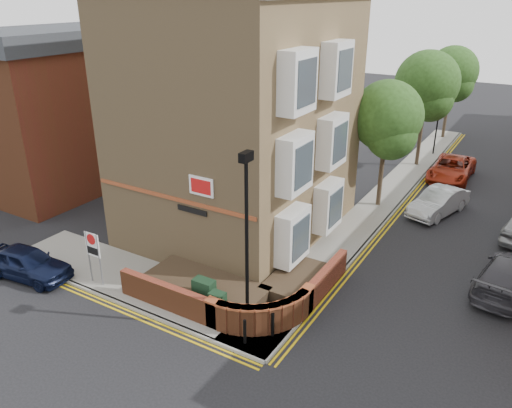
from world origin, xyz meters
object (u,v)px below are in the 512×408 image
object	(u,v)px
utility_cabinet_large	(204,294)
navy_hatchback	(27,263)
lamppost	(247,244)
silver_car_near	(439,202)
zone_sign	(93,249)

from	to	relation	value
utility_cabinet_large	navy_hatchback	distance (m)	7.81
lamppost	silver_car_near	world-z (taller)	lamppost
zone_sign	utility_cabinet_large	bearing A→B (deg)	9.69
utility_cabinet_large	zone_sign	bearing A→B (deg)	-170.31
utility_cabinet_large	navy_hatchback	world-z (taller)	utility_cabinet_large
silver_car_near	lamppost	bearing A→B (deg)	-87.47
utility_cabinet_large	silver_car_near	size ratio (longest dim) A/B	0.29
navy_hatchback	silver_car_near	world-z (taller)	silver_car_near
utility_cabinet_large	silver_car_near	world-z (taller)	silver_car_near
utility_cabinet_large	navy_hatchback	xyz separation A→B (m)	(-7.60, -1.80, -0.06)
utility_cabinet_large	navy_hatchback	bearing A→B (deg)	-166.67
lamppost	zone_sign	distance (m)	6.85
lamppost	utility_cabinet_large	xyz separation A→B (m)	(-1.90, 0.10, -2.62)
utility_cabinet_large	zone_sign	distance (m)	4.86
zone_sign	silver_car_near	xyz separation A→B (m)	(10.00, 14.13, -0.97)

